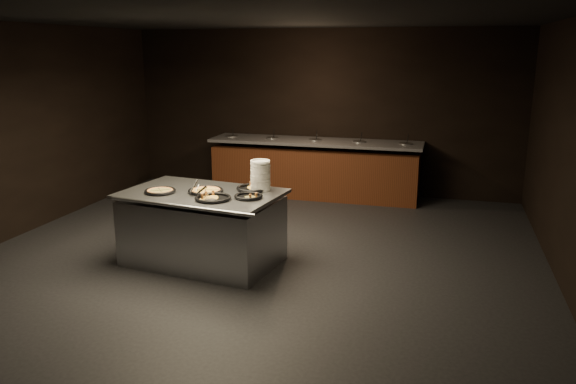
% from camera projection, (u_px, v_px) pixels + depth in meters
% --- Properties ---
extents(room, '(7.02, 8.02, 2.92)m').
position_uv_depth(room, '(244.00, 149.00, 6.32)').
color(room, black).
rests_on(room, ground).
extents(salad_bar, '(3.70, 0.83, 1.18)m').
position_uv_depth(salad_bar, '(314.00, 172.00, 9.89)').
color(salad_bar, '#562714').
rests_on(salad_bar, ground).
extents(serving_counter, '(1.98, 1.42, 0.89)m').
position_uv_depth(serving_counter, '(203.00, 229.00, 6.80)').
color(serving_counter, silver).
rests_on(serving_counter, ground).
extents(plate_stack, '(0.24, 0.24, 0.36)m').
position_uv_depth(plate_stack, '(260.00, 176.00, 6.73)').
color(plate_stack, white).
rests_on(plate_stack, serving_counter).
extents(pan_veggie_whole, '(0.37, 0.37, 0.04)m').
position_uv_depth(pan_veggie_whole, '(160.00, 191.00, 6.66)').
color(pan_veggie_whole, black).
rests_on(pan_veggie_whole, serving_counter).
extents(pan_cheese_whole, '(0.42, 0.42, 0.04)m').
position_uv_depth(pan_cheese_whole, '(206.00, 191.00, 6.67)').
color(pan_cheese_whole, black).
rests_on(pan_cheese_whole, serving_counter).
extents(pan_cheese_slices_a, '(0.39, 0.39, 0.04)m').
position_uv_depth(pan_cheese_slices_a, '(253.00, 188.00, 6.80)').
color(pan_cheese_slices_a, black).
rests_on(pan_cheese_slices_a, serving_counter).
extents(pan_cheese_slices_b, '(0.41, 0.41, 0.04)m').
position_uv_depth(pan_cheese_slices_b, '(213.00, 198.00, 6.35)').
color(pan_cheese_slices_b, black).
rests_on(pan_cheese_slices_b, serving_counter).
extents(pan_veggie_slices, '(0.33, 0.33, 0.04)m').
position_uv_depth(pan_veggie_slices, '(248.00, 196.00, 6.42)').
color(pan_veggie_slices, black).
rests_on(pan_veggie_slices, serving_counter).
extents(server_left, '(0.10, 0.33, 0.15)m').
position_uv_depth(server_left, '(196.00, 187.00, 6.61)').
color(server_left, silver).
rests_on(server_left, serving_counter).
extents(server_right, '(0.30, 0.22, 0.16)m').
position_uv_depth(server_right, '(204.00, 193.00, 6.34)').
color(server_right, silver).
rests_on(server_right, serving_counter).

